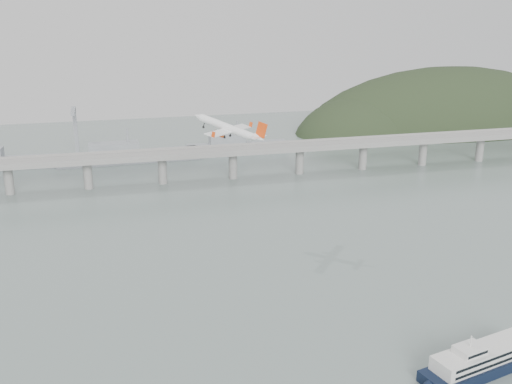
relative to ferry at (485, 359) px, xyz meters
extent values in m
plane|color=slate|center=(-54.08, 50.45, -4.21)|extent=(900.00, 900.00, 0.00)
cube|color=gray|center=(-54.08, 250.45, 15.79)|extent=(800.00, 22.00, 2.20)
cube|color=gray|center=(-54.08, 239.95, 17.79)|extent=(800.00, 0.60, 1.80)
cube|color=gray|center=(-54.08, 260.95, 17.79)|extent=(800.00, 0.60, 1.80)
cylinder|color=gray|center=(-184.08, 250.45, 5.29)|extent=(6.00, 6.00, 21.00)
cylinder|color=gray|center=(-134.08, 250.45, 5.29)|extent=(6.00, 6.00, 21.00)
cylinder|color=gray|center=(-84.08, 250.45, 5.29)|extent=(6.00, 6.00, 21.00)
cylinder|color=gray|center=(-34.08, 250.45, 5.29)|extent=(6.00, 6.00, 21.00)
cylinder|color=gray|center=(15.92, 250.45, 5.29)|extent=(6.00, 6.00, 21.00)
cylinder|color=gray|center=(65.92, 250.45, 5.29)|extent=(6.00, 6.00, 21.00)
cylinder|color=gray|center=(115.92, 250.45, 5.29)|extent=(6.00, 6.00, 21.00)
cylinder|color=gray|center=(165.92, 250.45, 5.29)|extent=(6.00, 6.00, 21.00)
ellipsoid|color=black|center=(215.92, 380.45, -22.21)|extent=(320.00, 150.00, 156.00)
ellipsoid|color=black|center=(120.92, 370.45, -16.21)|extent=(140.00, 110.00, 96.00)
cube|color=gray|center=(-104.08, 315.45, -0.21)|extent=(110.55, 21.43, 8.00)
cube|color=gray|center=(-115.08, 315.45, 7.79)|extent=(39.01, 16.73, 8.00)
cylinder|color=gray|center=(-104.08, 315.45, 15.79)|extent=(1.60, 1.60, 14.00)
cube|color=gray|center=(-14.08, 325.45, -0.21)|extent=(85.00, 13.60, 8.00)
cube|color=gray|center=(-22.58, 325.45, 7.79)|extent=(29.75, 11.90, 8.00)
cylinder|color=gray|center=(-14.08, 325.45, 15.79)|extent=(1.60, 1.60, 14.00)
cube|color=gray|center=(-144.08, 350.45, 15.79)|extent=(3.00, 3.00, 40.00)
cube|color=gray|center=(-144.08, 340.45, 33.79)|extent=(3.00, 28.00, 3.00)
cube|color=black|center=(0.00, 0.00, -2.22)|extent=(51.38, 23.17, 4.00)
cube|color=silver|center=(0.00, 0.00, 2.28)|extent=(43.14, 19.39, 5.00)
cube|color=black|center=(1.16, -4.91, 3.58)|extent=(36.99, 8.90, 1.00)
cube|color=black|center=(1.16, -4.91, 1.18)|extent=(36.99, 8.90, 1.00)
cube|color=black|center=(-1.16, 4.91, 3.58)|extent=(36.99, 8.90, 1.00)
cube|color=black|center=(-1.16, 4.91, 1.18)|extent=(36.99, 8.90, 1.00)
cube|color=silver|center=(-7.78, -1.84, 6.08)|extent=(11.33, 9.11, 2.60)
cube|color=black|center=(-6.96, -5.29, 6.08)|extent=(8.78, 2.19, 1.00)
cylinder|color=silver|center=(-7.78, -1.84, 9.28)|extent=(0.60, 0.60, 4.00)
cylinder|color=white|center=(-62.85, 127.30, 58.54)|extent=(24.16, 24.30, 10.90)
cone|color=white|center=(-75.32, 138.61, 62.58)|extent=(6.40, 6.35, 4.84)
cone|color=white|center=(-49.88, 115.57, 54.90)|extent=(7.22, 6.95, 5.10)
cube|color=white|center=(-62.29, 126.72, 57.24)|extent=(28.33, 31.10, 3.50)
cube|color=white|center=(-50.50, 116.19, 55.89)|extent=(11.14, 12.01, 1.73)
cube|color=#E4410F|center=(-48.98, 115.06, 59.10)|extent=(5.22, 4.29, 7.99)
cylinder|color=#E4410F|center=(-59.84, 132.41, 55.84)|extent=(5.30, 5.29, 3.51)
cylinder|color=black|center=(-61.48, 133.89, 56.37)|extent=(2.38, 2.33, 2.51)
cube|color=white|center=(-59.61, 132.28, 56.89)|extent=(2.40, 2.12, 1.91)
cylinder|color=#E4410F|center=(-67.72, 123.51, 56.45)|extent=(5.30, 5.29, 3.51)
cylinder|color=black|center=(-69.35, 124.99, 56.98)|extent=(2.38, 2.33, 2.51)
cube|color=white|center=(-67.49, 123.38, 57.50)|extent=(2.40, 2.12, 1.91)
cylinder|color=black|center=(-60.84, 129.05, 55.20)|extent=(1.08, 0.85, 2.63)
cylinder|color=black|center=(-61.08, 129.19, 54.05)|extent=(1.39, 1.24, 1.46)
cylinder|color=black|center=(-64.56, 124.84, 55.49)|extent=(1.08, 0.85, 2.63)
cylinder|color=black|center=(-64.81, 124.98, 54.33)|extent=(1.39, 1.24, 1.46)
cylinder|color=black|center=(-72.83, 136.14, 58.63)|extent=(1.08, 0.85, 2.63)
cylinder|color=black|center=(-73.08, 136.28, 57.47)|extent=(1.39, 1.24, 1.46)
cube|color=#E4410F|center=(-48.29, 138.91, 57.06)|extent=(1.93, 1.60, 2.94)
cube|color=#E4410F|center=(-72.64, 111.39, 58.93)|extent=(1.93, 1.60, 2.94)
camera|label=1|loc=(-119.92, -152.71, 116.78)|focal=42.00mm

